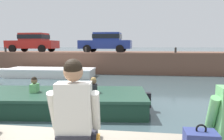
{
  "coord_description": "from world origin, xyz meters",
  "views": [
    {
      "loc": [
        1.25,
        -2.69,
        2.02
      ],
      "look_at": [
        0.33,
        4.24,
        1.22
      ],
      "focal_mm": 35.0,
      "sensor_mm": 36.0,
      "label": 1
    }
  ],
  "objects_px": {
    "person_seated_right": "(75,115)",
    "car_left_inner_blue": "(106,42)",
    "boat_moored_west_white": "(47,72)",
    "motorboat_passing": "(52,101)",
    "mooring_bollard_mid": "(86,50)",
    "mooring_bollard_west": "(6,50)",
    "car_leftmost_red": "(33,42)",
    "mooring_bollard_east": "(176,50)",
    "bottle_drink": "(82,136)"
  },
  "relations": [
    {
      "from": "person_seated_right",
      "to": "bottle_drink",
      "type": "height_order",
      "value": "person_seated_right"
    },
    {
      "from": "car_leftmost_red",
      "to": "bottle_drink",
      "type": "bearing_deg",
      "value": -61.03
    },
    {
      "from": "boat_moored_west_white",
      "to": "mooring_bollard_east",
      "type": "height_order",
      "value": "mooring_bollard_east"
    },
    {
      "from": "mooring_bollard_mid",
      "to": "bottle_drink",
      "type": "distance_m",
      "value": 13.21
    },
    {
      "from": "boat_moored_west_white",
      "to": "bottle_drink",
      "type": "relative_size",
      "value": 32.45
    },
    {
      "from": "mooring_bollard_west",
      "to": "bottle_drink",
      "type": "distance_m",
      "value": 15.85
    },
    {
      "from": "motorboat_passing",
      "to": "person_seated_right",
      "type": "height_order",
      "value": "person_seated_right"
    },
    {
      "from": "motorboat_passing",
      "to": "mooring_bollard_mid",
      "type": "bearing_deg",
      "value": 97.38
    },
    {
      "from": "mooring_bollard_west",
      "to": "bottle_drink",
      "type": "relative_size",
      "value": 2.18
    },
    {
      "from": "mooring_bollard_mid",
      "to": "motorboat_passing",
      "type": "bearing_deg",
      "value": -82.62
    },
    {
      "from": "person_seated_right",
      "to": "car_left_inner_blue",
      "type": "bearing_deg",
      "value": 97.77
    },
    {
      "from": "motorboat_passing",
      "to": "bottle_drink",
      "type": "relative_size",
      "value": 31.94
    },
    {
      "from": "bottle_drink",
      "to": "mooring_bollard_east",
      "type": "bearing_deg",
      "value": 77.15
    },
    {
      "from": "mooring_bollard_east",
      "to": "boat_moored_west_white",
      "type": "bearing_deg",
      "value": -167.59
    },
    {
      "from": "car_left_inner_blue",
      "to": "mooring_bollard_west",
      "type": "bearing_deg",
      "value": -165.7
    },
    {
      "from": "car_leftmost_red",
      "to": "mooring_bollard_mid",
      "type": "bearing_deg",
      "value": -20.82
    },
    {
      "from": "boat_moored_west_white",
      "to": "mooring_bollard_west",
      "type": "relative_size",
      "value": 14.88
    },
    {
      "from": "motorboat_passing",
      "to": "mooring_bollard_mid",
      "type": "relative_size",
      "value": 14.64
    },
    {
      "from": "mooring_bollard_east",
      "to": "person_seated_right",
      "type": "height_order",
      "value": "mooring_bollard_east"
    },
    {
      "from": "motorboat_passing",
      "to": "bottle_drink",
      "type": "height_order",
      "value": "bottle_drink"
    },
    {
      "from": "motorboat_passing",
      "to": "car_leftmost_red",
      "type": "xyz_separation_m",
      "value": [
        -6.01,
        10.57,
        2.0
      ]
    },
    {
      "from": "boat_moored_west_white",
      "to": "car_left_inner_blue",
      "type": "relative_size",
      "value": 1.63
    },
    {
      "from": "mooring_bollard_west",
      "to": "mooring_bollard_east",
      "type": "distance_m",
      "value": 12.26
    },
    {
      "from": "boat_moored_west_white",
      "to": "mooring_bollard_mid",
      "type": "bearing_deg",
      "value": 40.47
    },
    {
      "from": "car_leftmost_red",
      "to": "mooring_bollard_east",
      "type": "xyz_separation_m",
      "value": [
        11.03,
        -1.85,
        -0.61
      ]
    },
    {
      "from": "mooring_bollard_west",
      "to": "mooring_bollard_east",
      "type": "xyz_separation_m",
      "value": [
        12.26,
        0.0,
        0.0
      ]
    },
    {
      "from": "bottle_drink",
      "to": "car_leftmost_red",
      "type": "bearing_deg",
      "value": 118.97
    },
    {
      "from": "person_seated_right",
      "to": "mooring_bollard_mid",
      "type": "bearing_deg",
      "value": 103.86
    },
    {
      "from": "boat_moored_west_white",
      "to": "car_leftmost_red",
      "type": "relative_size",
      "value": 1.64
    },
    {
      "from": "boat_moored_west_white",
      "to": "car_left_inner_blue",
      "type": "distance_m",
      "value": 5.34
    },
    {
      "from": "bottle_drink",
      "to": "car_left_inner_blue",
      "type": "bearing_deg",
      "value": 98.02
    },
    {
      "from": "bottle_drink",
      "to": "boat_moored_west_white",
      "type": "bearing_deg",
      "value": 116.08
    },
    {
      "from": "mooring_bollard_mid",
      "to": "mooring_bollard_east",
      "type": "height_order",
      "value": "same"
    },
    {
      "from": "mooring_bollard_east",
      "to": "mooring_bollard_west",
      "type": "bearing_deg",
      "value": 180.0
    },
    {
      "from": "boat_moored_west_white",
      "to": "motorboat_passing",
      "type": "height_order",
      "value": "motorboat_passing"
    },
    {
      "from": "mooring_bollard_west",
      "to": "mooring_bollard_mid",
      "type": "xyz_separation_m",
      "value": [
        6.11,
        0.0,
        0.0
      ]
    },
    {
      "from": "car_left_inner_blue",
      "to": "mooring_bollard_mid",
      "type": "xyz_separation_m",
      "value": [
        -1.17,
        -1.85,
        -0.61
      ]
    },
    {
      "from": "car_left_inner_blue",
      "to": "mooring_bollard_mid",
      "type": "relative_size",
      "value": 9.13
    },
    {
      "from": "boat_moored_west_white",
      "to": "motorboat_passing",
      "type": "xyz_separation_m",
      "value": [
        3.27,
        -6.89,
        0.02
      ]
    },
    {
      "from": "car_leftmost_red",
      "to": "car_left_inner_blue",
      "type": "distance_m",
      "value": 6.04
    },
    {
      "from": "mooring_bollard_east",
      "to": "motorboat_passing",
      "type": "bearing_deg",
      "value": -119.94
    },
    {
      "from": "car_left_inner_blue",
      "to": "person_seated_right",
      "type": "distance_m",
      "value": 14.91
    },
    {
      "from": "mooring_bollard_west",
      "to": "bottle_drink",
      "type": "height_order",
      "value": "mooring_bollard_west"
    },
    {
      "from": "boat_moored_west_white",
      "to": "car_leftmost_red",
      "type": "height_order",
      "value": "car_leftmost_red"
    },
    {
      "from": "person_seated_right",
      "to": "car_leftmost_red",
      "type": "bearing_deg",
      "value": 118.66
    },
    {
      "from": "car_leftmost_red",
      "to": "car_left_inner_blue",
      "type": "bearing_deg",
      "value": -0.01
    },
    {
      "from": "boat_moored_west_white",
      "to": "mooring_bollard_east",
      "type": "distance_m",
      "value": 8.6
    },
    {
      "from": "motorboat_passing",
      "to": "car_left_inner_blue",
      "type": "distance_m",
      "value": 10.76
    },
    {
      "from": "mooring_bollard_mid",
      "to": "mooring_bollard_east",
      "type": "distance_m",
      "value": 6.15
    },
    {
      "from": "car_left_inner_blue",
      "to": "mooring_bollard_west",
      "type": "xyz_separation_m",
      "value": [
        -7.27,
        -1.85,
        -0.61
      ]
    }
  ]
}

